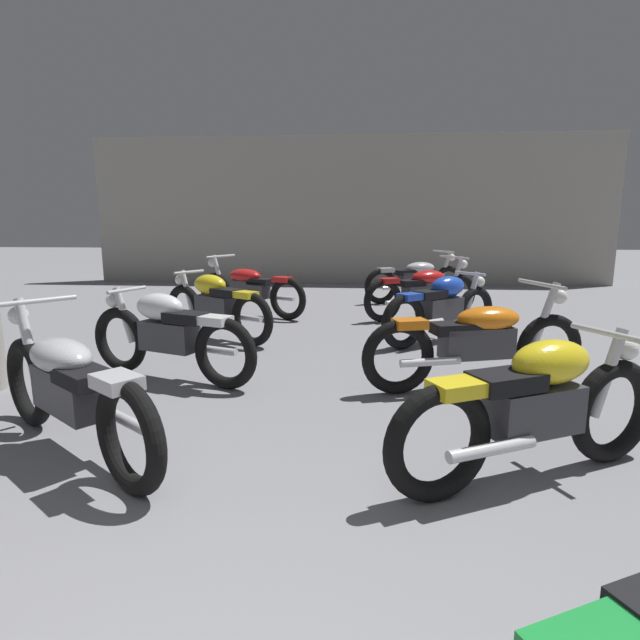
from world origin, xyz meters
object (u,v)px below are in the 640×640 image
object	(u,v)px
motorcycle_left_row_1	(70,388)
motorcycle_left_row_3	(215,304)
motorcycle_left_row_4	(249,288)
motorcycle_right_row_2	(478,341)
motorcycle_left_row_2	(169,334)
motorcycle_right_row_3	(442,307)
motorcycle_right_row_1	(536,406)
motorcycle_right_row_4	(423,290)
motorcycle_right_row_5	(416,278)

from	to	relation	value
motorcycle_left_row_1	motorcycle_left_row_3	xyz separation A→B (m)	(-0.03, 3.39, 0.01)
motorcycle_left_row_4	motorcycle_right_row_2	world-z (taller)	same
motorcycle_left_row_2	motorcycle_right_row_3	bearing A→B (deg)	32.74
motorcycle_right_row_1	motorcycle_left_row_2	bearing A→B (deg)	149.20
motorcycle_left_row_1	motorcycle_left_row_4	xyz separation A→B (m)	(0.02, 5.14, 0.00)
motorcycle_left_row_2	motorcycle_right_row_4	distance (m)	4.51
motorcycle_left_row_4	motorcycle_right_row_5	size ratio (longest dim) A/B	1.00
motorcycle_left_row_3	motorcycle_right_row_1	world-z (taller)	same
motorcycle_left_row_3	motorcycle_right_row_3	distance (m)	2.92
motorcycle_left_row_1	motorcycle_left_row_3	distance (m)	3.39
motorcycle_left_row_2	motorcycle_right_row_1	bearing A→B (deg)	-30.80
motorcycle_right_row_1	motorcycle_right_row_5	distance (m)	6.98
motorcycle_left_row_1	motorcycle_right_row_5	world-z (taller)	same
motorcycle_left_row_4	motorcycle_right_row_3	world-z (taller)	motorcycle_left_row_4
motorcycle_left_row_3	motorcycle_right_row_5	world-z (taller)	motorcycle_right_row_5
motorcycle_left_row_2	motorcycle_right_row_5	distance (m)	5.99
motorcycle_right_row_3	motorcycle_left_row_4	bearing A→B (deg)	149.70
motorcycle_left_row_1	motorcycle_right_row_1	world-z (taller)	motorcycle_left_row_1
motorcycle_right_row_3	motorcycle_right_row_4	xyz separation A→B (m)	(-0.05, 1.69, -0.01)
motorcycle_left_row_3	motorcycle_right_row_1	bearing A→B (deg)	-49.84
motorcycle_left_row_2	motorcycle_left_row_3	bearing A→B (deg)	92.01
motorcycle_right_row_3	motorcycle_right_row_5	xyz separation A→B (m)	(0.00, 3.42, -0.01)
motorcycle_right_row_5	motorcycle_right_row_2	bearing A→B (deg)	-89.43
motorcycle_left_row_1	motorcycle_right_row_2	bearing A→B (deg)	28.71
motorcycle_right_row_2	motorcycle_left_row_2	bearing A→B (deg)	179.74
motorcycle_left_row_2	motorcycle_left_row_4	xyz separation A→B (m)	(-0.01, 3.51, -0.01)
motorcycle_left_row_2	motorcycle_right_row_2	xyz separation A→B (m)	(2.91, -0.01, -0.01)
motorcycle_left_row_3	motorcycle_right_row_4	size ratio (longest dim) A/B	0.91
motorcycle_left_row_1	motorcycle_right_row_4	size ratio (longest dim) A/B	0.95
motorcycle_left_row_3	motorcycle_right_row_1	xyz separation A→B (m)	(2.94, -3.48, 0.00)
motorcycle_right_row_1	motorcycle_right_row_4	distance (m)	5.24
motorcycle_right_row_2	motorcycle_right_row_5	xyz separation A→B (m)	(-0.05, 5.27, 0.00)
motorcycle_left_row_4	motorcycle_right_row_5	distance (m)	3.36
motorcycle_left_row_1	motorcycle_right_row_3	distance (m)	4.51
motorcycle_left_row_2	motorcycle_left_row_1	bearing A→B (deg)	-90.98
motorcycle_right_row_3	motorcycle_right_row_4	size ratio (longest dim) A/B	0.83
motorcycle_left_row_3	motorcycle_left_row_4	xyz separation A→B (m)	(0.05, 1.74, -0.01)
motorcycle_right_row_1	motorcycle_right_row_5	size ratio (longest dim) A/B	0.91
motorcycle_right_row_5	motorcycle_left_row_2	bearing A→B (deg)	-118.53
motorcycle_left_row_4	motorcycle_right_row_4	size ratio (longest dim) A/B	1.04
motorcycle_left_row_1	motorcycle_right_row_3	world-z (taller)	motorcycle_left_row_1
motorcycle_right_row_4	motorcycle_right_row_3	bearing A→B (deg)	-88.34
motorcycle_left_row_1	motorcycle_right_row_1	xyz separation A→B (m)	(2.91, -0.09, 0.01)
motorcycle_right_row_2	motorcycle_right_row_4	size ratio (longest dim) A/B	1.10
motorcycle_left_row_2	motorcycle_left_row_4	distance (m)	3.51
motorcycle_left_row_3	motorcycle_left_row_1	bearing A→B (deg)	-89.42
motorcycle_right_row_4	motorcycle_right_row_5	size ratio (longest dim) A/B	0.96
motorcycle_right_row_1	motorcycle_right_row_4	world-z (taller)	motorcycle_right_row_4
motorcycle_left_row_4	motorcycle_right_row_1	bearing A→B (deg)	-61.09
motorcycle_left_row_4	motorcycle_right_row_1	world-z (taller)	motorcycle_left_row_4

